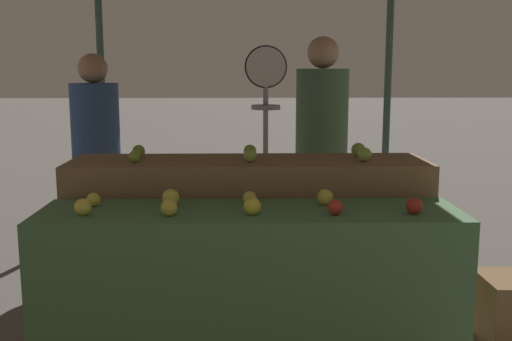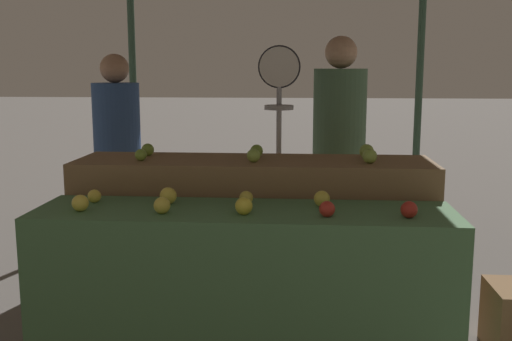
{
  "view_description": "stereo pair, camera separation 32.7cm",
  "coord_description": "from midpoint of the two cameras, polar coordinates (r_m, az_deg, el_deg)",
  "views": [
    {
      "loc": [
        -0.04,
        -2.93,
        1.55
      ],
      "look_at": [
        0.04,
        0.3,
        1.0
      ],
      "focal_mm": 42.0,
      "sensor_mm": 36.0,
      "label": 1
    },
    {
      "loc": [
        0.29,
        -2.92,
        1.55
      ],
      "look_at": [
        0.04,
        0.3,
        1.0
      ],
      "focal_mm": 42.0,
      "sensor_mm": 36.0,
      "label": 2
    }
  ],
  "objects": [
    {
      "name": "display_counter_front",
      "position": [
        3.14,
        -3.61,
        -11.41
      ],
      "size": [
        2.12,
        0.55,
        0.85
      ],
      "primitive_type": "cube",
      "color": "#4C7A4C",
      "rests_on": "ground_plane"
    },
    {
      "name": "display_counter_back",
      "position": [
        3.68,
        -3.27,
        -6.86
      ],
      "size": [
        2.12,
        0.55,
        1.02
      ],
      "primitive_type": "cube",
      "color": "olive",
      "rests_on": "ground_plane"
    },
    {
      "name": "apple_front_0",
      "position": [
        3.05,
        -19.16,
        -3.34
      ],
      "size": [
        0.08,
        0.08,
        0.08
      ],
      "primitive_type": "sphere",
      "color": "yellow",
      "rests_on": "display_counter_front"
    },
    {
      "name": "apple_front_1",
      "position": [
        2.93,
        -11.47,
        -3.51
      ],
      "size": [
        0.08,
        0.08,
        0.08
      ],
      "primitive_type": "sphere",
      "color": "gold",
      "rests_on": "display_counter_front"
    },
    {
      "name": "apple_front_2",
      "position": [
        2.9,
        -3.6,
        -3.45
      ],
      "size": [
        0.09,
        0.09,
        0.09
      ],
      "primitive_type": "sphere",
      "color": "gold",
      "rests_on": "display_counter_front"
    },
    {
      "name": "apple_front_3",
      "position": [
        2.9,
        4.36,
        -3.55
      ],
      "size": [
        0.08,
        0.08,
        0.08
      ],
      "primitive_type": "sphere",
      "color": "#B72D23",
      "rests_on": "display_counter_front"
    },
    {
      "name": "apple_front_4",
      "position": [
        2.97,
        11.81,
        -3.37
      ],
      "size": [
        0.08,
        0.08,
        0.08
      ],
      "primitive_type": "sphere",
      "color": "#AD281E",
      "rests_on": "display_counter_front"
    },
    {
      "name": "apple_front_5",
      "position": [
        3.23,
        -18.06,
        -2.68
      ],
      "size": [
        0.07,
        0.07,
        0.07
      ],
      "primitive_type": "sphere",
      "color": "yellow",
      "rests_on": "display_counter_front"
    },
    {
      "name": "apple_front_6",
      "position": [
        3.14,
        -11.11,
        -2.58
      ],
      "size": [
        0.09,
        0.09,
        0.09
      ],
      "primitive_type": "sphere",
      "color": "yellow",
      "rests_on": "display_counter_front"
    },
    {
      "name": "apple_front_7",
      "position": [
        3.12,
        -3.7,
        -2.65
      ],
      "size": [
        0.07,
        0.07,
        0.07
      ],
      "primitive_type": "sphere",
      "color": "gold",
      "rests_on": "display_counter_front"
    },
    {
      "name": "apple_front_8",
      "position": [
        3.11,
        3.63,
        -2.59
      ],
      "size": [
        0.08,
        0.08,
        0.08
      ],
      "primitive_type": "sphere",
      "color": "gold",
      "rests_on": "display_counter_front"
    },
    {
      "name": "apple_back_0",
      "position": [
        3.55,
        -14.1,
        1.27
      ],
      "size": [
        0.07,
        0.07,
        0.07
      ],
      "primitive_type": "sphere",
      "color": "#7AA338",
      "rests_on": "display_counter_back"
    },
    {
      "name": "apple_back_1",
      "position": [
        3.46,
        -3.28,
        1.41
      ],
      "size": [
        0.08,
        0.08,
        0.08
      ],
      "primitive_type": "sphere",
      "color": "#8EB247",
      "rests_on": "display_counter_back"
    },
    {
      "name": "apple_back_2",
      "position": [
        3.51,
        7.69,
        1.49
      ],
      "size": [
        0.08,
        0.08,
        0.08
      ],
      "primitive_type": "sphere",
      "color": "#8EB247",
      "rests_on": "display_counter_back"
    },
    {
      "name": "apple_back_3",
      "position": [
        3.75,
        -13.59,
        1.78
      ],
      "size": [
        0.08,
        0.08,
        0.08
      ],
      "primitive_type": "sphere",
      "color": "#7AA338",
      "rests_on": "display_counter_back"
    },
    {
      "name": "apple_back_4",
      "position": [
        3.66,
        -3.14,
        1.86
      ],
      "size": [
        0.08,
        0.08,
        0.08
      ],
      "primitive_type": "sphere",
      "color": "#7AA338",
      "rests_on": "display_counter_back"
    },
    {
      "name": "apple_back_5",
      "position": [
        3.7,
        7.24,
        1.95
      ],
      "size": [
        0.09,
        0.09,
        0.09
      ],
      "primitive_type": "sphere",
      "color": "#8EB247",
      "rests_on": "display_counter_back"
    },
    {
      "name": "produce_scale",
      "position": [
        4.14,
        -1.34,
        5.47
      ],
      "size": [
        0.29,
        0.2,
        1.71
      ],
      "color": "#99999E",
      "rests_on": "ground_plane"
    },
    {
      "name": "person_vendor_at_scale",
      "position": [
        4.52,
        4.21,
        2.99
      ],
      "size": [
        0.44,
        0.44,
        1.79
      ],
      "rotation": [
        0.0,
        0.0,
        3.28
      ],
      "color": "#2D2D38",
      "rests_on": "ground_plane"
    },
    {
      "name": "person_customer_left",
      "position": [
        4.72,
        -16.9,
        2.02
      ],
      "size": [
        0.44,
        0.44,
        1.67
      ],
      "rotation": [
        0.0,
        0.0,
        3.42
      ],
      "color": "#2D2D38",
      "rests_on": "ground_plane"
    }
  ]
}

